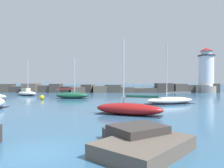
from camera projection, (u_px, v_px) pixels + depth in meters
The scene contains 10 objects.
ground_plane at pixel (34, 152), 9.75m from camera, with size 600.00×600.00×0.00m, color #336084.
open_sea_beyond at pixel (110, 87), 121.57m from camera, with size 400.00×116.00×0.01m.
breakwater_jetty at pixel (101, 89), 61.77m from camera, with size 64.05×7.19×2.57m.
lighthouse at pixel (206, 73), 60.45m from camera, with size 5.38×5.38×12.40m.
foreground_rocks at pixel (54, 142), 10.15m from camera, with size 16.29×6.26×1.01m.
sailboat_moored_0 at pixel (72, 95), 39.57m from camera, with size 5.87×1.86×7.34m.
sailboat_moored_1 at pixel (170, 100), 30.59m from camera, with size 7.62×4.74×8.43m.
sailboat_moored_4 at pixel (27, 93), 47.88m from camera, with size 5.86×4.78×7.73m.
sailboat_moored_5 at pixel (129, 109), 20.46m from camera, with size 6.74×4.02×7.17m.
mooring_buoy_orange_near at pixel (42, 97), 37.56m from camera, with size 0.75×0.75×0.95m.
Camera 1 is at (3.67, -9.63, 3.20)m, focal length 35.00 mm.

